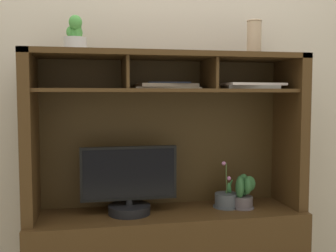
{
  "coord_description": "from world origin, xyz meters",
  "views": [
    {
      "loc": [
        -0.45,
        -2.26,
        1.19
      ],
      "look_at": [
        0.0,
        0.0,
        1.02
      ],
      "focal_mm": 42.99,
      "sensor_mm": 36.0,
      "label": 1
    }
  ],
  "objects": [
    {
      "name": "back_wall",
      "position": [
        0.0,
        0.26,
        1.4
      ],
      "size": [
        6.0,
        0.02,
        2.8
      ],
      "primitive_type": "cube",
      "color": "beige",
      "rests_on": "ground"
    },
    {
      "name": "potted_succulent",
      "position": [
        -0.51,
        0.01,
        1.5
      ],
      "size": [
        0.14,
        0.14,
        0.19
      ],
      "color": "silver",
      "rests_on": "media_console"
    },
    {
      "name": "potted_orchid",
      "position": [
        0.36,
        0.01,
        0.56
      ],
      "size": [
        0.16,
        0.16,
        0.28
      ],
      "color": "#454A50",
      "rests_on": "media_console"
    },
    {
      "name": "magazine_stack_centre",
      "position": [
        0.49,
        -0.03,
        1.25
      ],
      "size": [
        0.37,
        0.23,
        0.04
      ],
      "color": "gray",
      "rests_on": "media_console"
    },
    {
      "name": "potted_fern",
      "position": [
        0.45,
        -0.03,
        0.62
      ],
      "size": [
        0.14,
        0.14,
        0.2
      ],
      "color": "#554B4F",
      "rests_on": "media_console"
    },
    {
      "name": "magazine_stack_left",
      "position": [
        0.0,
        0.05,
        1.25
      ],
      "size": [
        0.39,
        0.24,
        0.04
      ],
      "color": "beige",
      "rests_on": "media_console"
    },
    {
      "name": "media_console",
      "position": [
        0.0,
        0.01,
        0.43
      ],
      "size": [
        1.58,
        0.49,
        1.43
      ],
      "color": "#422A14",
      "rests_on": "ground"
    },
    {
      "name": "tv_monitor",
      "position": [
        -0.23,
        -0.02,
        0.68
      ],
      "size": [
        0.54,
        0.24,
        0.39
      ],
      "color": "black",
      "rests_on": "media_console"
    },
    {
      "name": "ceramic_vase",
      "position": [
        0.51,
        -0.01,
        1.53
      ],
      "size": [
        0.09,
        0.09,
        0.2
      ],
      "color": "tan",
      "rests_on": "media_console"
    }
  ]
}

